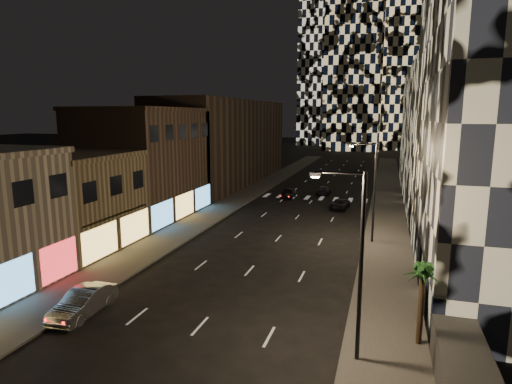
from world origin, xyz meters
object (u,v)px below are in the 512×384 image
Objects in this scene: palm_tree at (423,277)px; streetlight_near at (356,254)px; car_silver_parked at (83,302)px; car_dark_midlane at (288,193)px; streetlight_far at (372,185)px; car_dark_rightlane at (340,204)px; car_dark_oncoming at (324,190)px.

streetlight_near is at bearing -142.96° from palm_tree.
car_silver_parked is 38.58m from car_dark_midlane.
car_silver_parked is at bearing -128.05° from streetlight_far.
car_silver_parked is at bearing -103.60° from car_dark_rightlane.
streetlight_far is at bearing 108.66° from car_dark_oncoming.
streetlight_far is 1.90× the size of car_silver_parked.
streetlight_far is at bearing 49.91° from car_silver_parked.
palm_tree is (18.59, 2.10, 2.89)m from car_silver_parked.
car_dark_midlane is at bearing 112.45° from palm_tree.
car_dark_rightlane is (-4.14, 33.70, -4.76)m from streetlight_near.
car_dark_oncoming is (-7.48, 23.11, -4.73)m from streetlight_far.
car_dark_oncoming is at bearing 44.19° from car_dark_midlane.
palm_tree is at bearing 4.41° from car_silver_parked.
palm_tree reaches higher than car_dark_oncoming.
palm_tree is (3.15, 2.37, -1.68)m from streetlight_near.
streetlight_near reaches higher than car_silver_parked.
car_silver_parked is at bearing -173.54° from palm_tree.
streetlight_near reaches higher than palm_tree.
car_dark_midlane is (-11.85, 38.68, -4.61)m from streetlight_near.
streetlight_near is 16.11m from car_silver_parked.
car_dark_rightlane is at bearing 110.24° from car_dark_oncoming.
car_dark_midlane is at bearing 122.40° from streetlight_far.
streetlight_far is 15.08m from car_dark_rightlane.
palm_tree reaches higher than car_dark_midlane.
car_silver_parked is 1.10× the size of car_dark_rightlane.
car_dark_rightlane is (-4.14, 13.70, -4.76)m from streetlight_far.
streetlight_near is at bearing -77.92° from car_dark_rightlane.
car_dark_midlane is 6.23m from car_dark_oncoming.
car_silver_parked is 35.29m from car_dark_rightlane.
car_silver_parked is 1.09× the size of car_dark_midlane.
car_silver_parked reaches higher than car_dark_rightlane.
car_dark_rightlane is at bearing 97.01° from streetlight_near.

